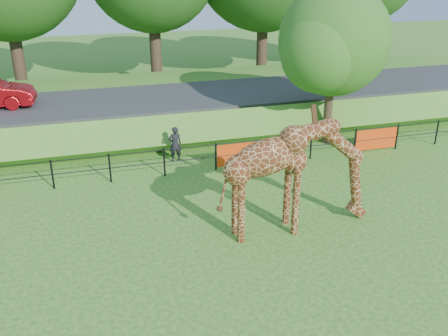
{
  "coord_description": "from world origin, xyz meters",
  "views": [
    {
      "loc": [
        -2.67,
        -9.13,
        7.77
      ],
      "look_at": [
        1.06,
        3.64,
        2.0
      ],
      "focal_mm": 40.0,
      "sensor_mm": 36.0,
      "label": 1
    }
  ],
  "objects": [
    {
      "name": "giraffe",
      "position": [
        3.12,
        3.04,
        1.72
      ],
      "size": [
        4.83,
        0.94,
        3.44
      ],
      "primitive_type": null,
      "rotation": [
        0.0,
        0.0,
        0.01
      ],
      "color": "#532611",
      "rests_on": "ground"
    },
    {
      "name": "perimeter_fence",
      "position": [
        0.0,
        8.0,
        0.55
      ],
      "size": [
        28.07,
        0.1,
        1.1
      ],
      "primitive_type": null,
      "color": "black",
      "rests_on": "ground"
    },
    {
      "name": "embankment",
      "position": [
        0.0,
        15.5,
        0.65
      ],
      "size": [
        40.0,
        9.0,
        1.3
      ],
      "primitive_type": "cube",
      "color": "#276519",
      "rests_on": "ground"
    },
    {
      "name": "road",
      "position": [
        0.0,
        14.0,
        1.36
      ],
      "size": [
        40.0,
        5.0,
        0.12
      ],
      "primitive_type": "cube",
      "color": "#2F2F31",
      "rests_on": "embankment"
    },
    {
      "name": "visitor",
      "position": [
        0.67,
        9.31,
        0.73
      ],
      "size": [
        0.54,
        0.36,
        1.46
      ],
      "primitive_type": "imported",
      "rotation": [
        0.0,
        0.0,
        3.17
      ],
      "color": "black",
      "rests_on": "ground"
    },
    {
      "name": "tree_east",
      "position": [
        7.6,
        9.63,
        4.28
      ],
      "size": [
        5.4,
        4.71,
        6.76
      ],
      "color": "black",
      "rests_on": "ground"
    },
    {
      "name": "ground",
      "position": [
        0.0,
        0.0,
        0.0
      ],
      "size": [
        90.0,
        90.0,
        0.0
      ],
      "primitive_type": "plane",
      "color": "#276519",
      "rests_on": "ground"
    }
  ]
}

